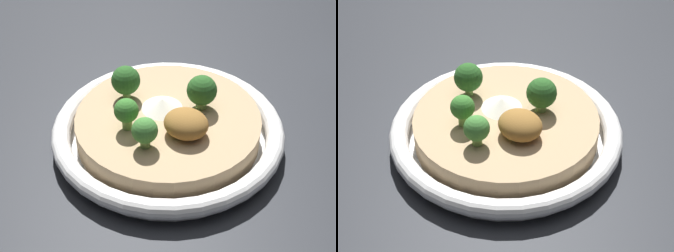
% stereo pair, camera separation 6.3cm
% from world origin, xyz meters
% --- Properties ---
extents(ground_plane, '(6.00, 6.00, 0.00)m').
position_xyz_m(ground_plane, '(0.00, 0.00, 0.00)').
color(ground_plane, '#23262B').
extents(risotto_bowl, '(0.28, 0.28, 0.04)m').
position_xyz_m(risotto_bowl, '(0.00, 0.00, 0.02)').
color(risotto_bowl, white).
rests_on(risotto_bowl, ground_plane).
extents(cheese_sprinkle, '(0.05, 0.05, 0.01)m').
position_xyz_m(cheese_sprinkle, '(-0.01, 0.01, 0.05)').
color(cheese_sprinkle, white).
rests_on(cheese_sprinkle, risotto_bowl).
extents(crispy_onion_garnish, '(0.05, 0.05, 0.03)m').
position_xyz_m(crispy_onion_garnish, '(0.03, -0.02, 0.05)').
color(crispy_onion_garnish, olive).
rests_on(crispy_onion_garnish, risotto_bowl).
extents(broccoli_back_left, '(0.04, 0.04, 0.04)m').
position_xyz_m(broccoli_back_left, '(-0.06, 0.01, 0.07)').
color(broccoli_back_left, '#759E4C').
rests_on(broccoli_back_left, risotto_bowl).
extents(broccoli_front_right, '(0.03, 0.03, 0.04)m').
position_xyz_m(broccoli_front_right, '(0.01, -0.06, 0.06)').
color(broccoli_front_right, '#759E4C').
rests_on(broccoli_front_right, risotto_bowl).
extents(broccoli_front, '(0.03, 0.03, 0.04)m').
position_xyz_m(broccoli_front, '(-0.03, -0.04, 0.06)').
color(broccoli_front, '#759E4C').
rests_on(broccoli_front, risotto_bowl).
extents(broccoli_back, '(0.04, 0.04, 0.04)m').
position_xyz_m(broccoli_back, '(0.03, 0.04, 0.06)').
color(broccoli_back, '#668E47').
rests_on(broccoli_back, risotto_bowl).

